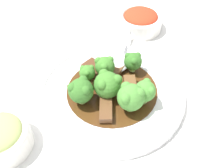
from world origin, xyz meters
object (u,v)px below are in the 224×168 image
(broccoli_floret_0, at_px, (133,61))
(broccoli_floret_2, at_px, (107,84))
(broccoli_floret_5, at_px, (130,97))
(beef_strip_0, at_px, (106,109))
(broccoli_floret_6, at_px, (87,73))
(broccoli_floret_4, at_px, (81,90))
(beef_strip_4, at_px, (81,86))
(broccoli_floret_1, at_px, (145,91))
(broccoli_floret_3, at_px, (105,66))
(side_bowl_appetizer, at_px, (0,137))
(beef_strip_3, at_px, (95,69))
(side_bowl_kimchi, at_px, (140,20))
(main_plate, at_px, (112,92))
(beef_strip_1, at_px, (116,68))
(beef_strip_2, at_px, (131,89))
(serving_spoon, at_px, (121,58))

(broccoli_floret_0, distance_m, broccoli_floret_2, 0.09)
(broccoli_floret_5, bearing_deg, broccoli_floret_2, 103.98)
(beef_strip_0, bearing_deg, broccoli_floret_6, 82.31)
(broccoli_floret_4, bearing_deg, beef_strip_4, 64.70)
(beef_strip_4, distance_m, broccoli_floret_4, 0.04)
(broccoli_floret_1, distance_m, broccoli_floret_5, 0.03)
(broccoli_floret_1, xyz_separation_m, broccoli_floret_5, (-0.03, 0.00, 0.00))
(beef_strip_0, xyz_separation_m, broccoli_floret_1, (0.07, -0.02, 0.03))
(broccoli_floret_3, bearing_deg, side_bowl_appetizer, -173.26)
(broccoli_floret_4, xyz_separation_m, side_bowl_appetizer, (-0.16, 0.00, -0.02))
(broccoli_floret_6, relative_size, side_bowl_appetizer, 0.41)
(beef_strip_3, relative_size, broccoli_floret_6, 1.45)
(side_bowl_kimchi, bearing_deg, main_plate, -141.99)
(beef_strip_1, bearing_deg, beef_strip_2, -99.46)
(beef_strip_1, distance_m, side_bowl_kimchi, 0.20)
(side_bowl_kimchi, bearing_deg, beef_strip_1, -144.82)
(broccoli_floret_5, height_order, side_bowl_kimchi, broccoli_floret_5)
(broccoli_floret_3, relative_size, broccoli_floret_5, 0.85)
(beef_strip_2, relative_size, broccoli_floret_3, 1.42)
(beef_strip_3, bearing_deg, serving_spoon, -2.52)
(broccoli_floret_2, bearing_deg, beef_strip_4, 129.46)
(side_bowl_appetizer, bearing_deg, beef_strip_1, 6.73)
(broccoli_floret_1, xyz_separation_m, broccoli_floret_2, (-0.05, 0.06, -0.00))
(broccoli_floret_2, bearing_deg, broccoli_floret_6, 106.12)
(beef_strip_2, distance_m, broccoli_floret_2, 0.05)
(main_plate, distance_m, beef_strip_2, 0.04)
(broccoli_floret_5, relative_size, broccoli_floret_6, 1.37)
(beef_strip_3, xyz_separation_m, serving_spoon, (0.07, -0.00, -0.00))
(broccoli_floret_0, bearing_deg, broccoli_floret_3, 163.25)
(beef_strip_1, relative_size, broccoli_floret_4, 1.31)
(main_plate, bearing_deg, broccoli_floret_0, 16.70)
(broccoli_floret_1, relative_size, broccoli_floret_6, 1.21)
(beef_strip_2, distance_m, broccoli_floret_1, 0.04)
(main_plate, bearing_deg, beef_strip_1, 47.72)
(broccoli_floret_3, distance_m, broccoli_floret_4, 0.08)
(broccoli_floret_1, distance_m, side_bowl_appetizer, 0.27)
(beef_strip_2, height_order, beef_strip_4, beef_strip_2)
(beef_strip_2, xyz_separation_m, broccoli_floret_1, (0.01, -0.03, 0.02))
(broccoli_floret_4, height_order, side_bowl_kimchi, broccoli_floret_4)
(broccoli_floret_0, height_order, broccoli_floret_5, broccoli_floret_5)
(broccoli_floret_1, bearing_deg, broccoli_floret_2, 130.33)
(beef_strip_4, xyz_separation_m, broccoli_floret_6, (0.02, 0.01, 0.02))
(broccoli_floret_5, distance_m, serving_spoon, 0.14)
(beef_strip_3, distance_m, broccoli_floret_5, 0.13)
(beef_strip_3, height_order, side_bowl_appetizer, side_bowl_appetizer)
(broccoli_floret_2, bearing_deg, broccoli_floret_5, -76.02)
(beef_strip_0, relative_size, broccoli_floret_5, 1.02)
(broccoli_floret_3, xyz_separation_m, serving_spoon, (0.06, 0.02, -0.02))
(beef_strip_2, xyz_separation_m, side_bowl_kimchi, (0.17, 0.19, -0.00))
(beef_strip_0, height_order, side_bowl_kimchi, side_bowl_kimchi)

